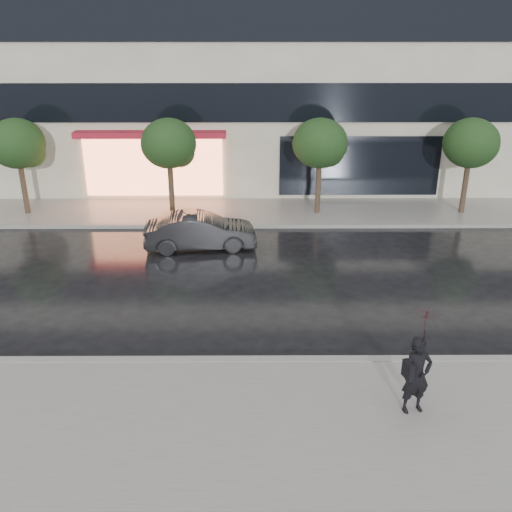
{
  "coord_description": "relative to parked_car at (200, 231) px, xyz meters",
  "views": [
    {
      "loc": [
        0.35,
        -12.51,
        7.62
      ],
      "look_at": [
        0.42,
        2.28,
        1.4
      ],
      "focal_mm": 40.0,
      "sensor_mm": 36.0,
      "label": 1
    }
  ],
  "objects": [
    {
      "name": "parked_car",
      "position": [
        0.0,
        0.0,
        0.0
      ],
      "size": [
        4.02,
        1.74,
        1.29
      ],
      "primitive_type": "imported",
      "rotation": [
        0.0,
        0.0,
        1.67
      ],
      "color": "black",
      "rests_on": "ground"
    },
    {
      "name": "pedestrian_with_umbrella",
      "position": [
        5.18,
        -9.24,
        0.96
      ],
      "size": [
        1.07,
        1.09,
        2.33
      ],
      "rotation": [
        0.0,
        0.0,
        0.26
      ],
      "color": "black",
      "rests_on": "sidewalk_near"
    },
    {
      "name": "sidewalk_far",
      "position": [
        1.52,
        3.91,
        -0.58
      ],
      "size": [
        60.0,
        3.5,
        0.12
      ],
      "primitive_type": "cube",
      "color": "slate",
      "rests_on": "ground"
    },
    {
      "name": "curb_near",
      "position": [
        1.52,
        -7.34,
        -0.57
      ],
      "size": [
        60.0,
        0.25,
        0.14
      ],
      "primitive_type": "cube",
      "color": "gray",
      "rests_on": "ground"
    },
    {
      "name": "ground",
      "position": [
        1.52,
        -6.34,
        -0.64
      ],
      "size": [
        120.0,
        120.0,
        0.0
      ],
      "primitive_type": "plane",
      "color": "black",
      "rests_on": "ground"
    },
    {
      "name": "curb_far",
      "position": [
        1.52,
        2.16,
        -0.57
      ],
      "size": [
        60.0,
        0.25,
        0.14
      ],
      "primitive_type": "cube",
      "color": "gray",
      "rests_on": "ground"
    },
    {
      "name": "tree_mid_west",
      "position": [
        -1.42,
        3.69,
        2.28
      ],
      "size": [
        2.2,
        2.2,
        3.99
      ],
      "color": "#33261C",
      "rests_on": "ground"
    },
    {
      "name": "tree_far_east",
      "position": [
        10.58,
        3.69,
        2.28
      ],
      "size": [
        2.2,
        2.2,
        3.99
      ],
      "color": "#33261C",
      "rests_on": "ground"
    },
    {
      "name": "sidewalk_near",
      "position": [
        1.52,
        -9.59,
        -0.58
      ],
      "size": [
        60.0,
        4.5,
        0.12
      ],
      "primitive_type": "cube",
      "color": "slate",
      "rests_on": "ground"
    },
    {
      "name": "tree_mid_east",
      "position": [
        4.58,
        3.69,
        2.28
      ],
      "size": [
        2.2,
        2.2,
        3.99
      ],
      "color": "#33261C",
      "rests_on": "ground"
    },
    {
      "name": "tree_far_west",
      "position": [
        -7.42,
        3.69,
        2.28
      ],
      "size": [
        2.2,
        2.2,
        3.99
      ],
      "color": "#33261C",
      "rests_on": "ground"
    }
  ]
}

